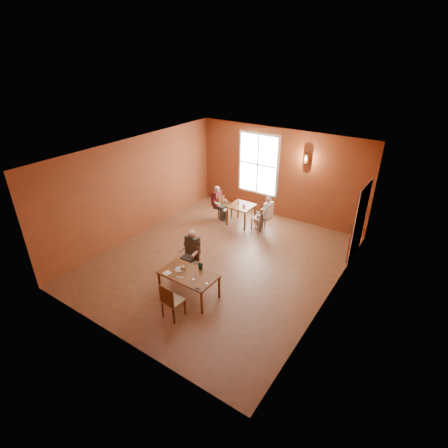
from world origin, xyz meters
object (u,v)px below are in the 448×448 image
Objects in this scene: second_table at (241,215)px; diner_maroon at (224,203)px; chair_diner_main at (190,262)px; chair_diner_white at (259,218)px; main_table at (189,285)px; diner_main at (189,257)px; diner_white at (260,213)px; chair_empty at (173,300)px; chair_diner_maroon at (225,208)px.

diner_maroon is at bearing 180.00° from second_table.
chair_diner_main is 1.04× the size of chair_diner_white.
diner_main is (-0.50, 0.62, 0.27)m from main_table.
chair_diner_main is at bearing 175.68° from diner_white.
diner_main is 1.35× the size of chair_empty.
main_table is 0.75m from chair_empty.
second_table is 0.65m from chair_diner_white.
chair_diner_main is at bearing 19.12° from diner_maroon.
chair_diner_maroon is at bearing 112.28° from main_table.
chair_diner_maroon is at bearing 90.00° from diner_maroon.
chair_diner_white is at bearing 90.00° from diner_white.
second_table is 0.72m from diner_white.
main_table is at bearing -176.20° from diner_white.
second_table is (-0.94, 3.87, 0.02)m from main_table.
chair_empty is at bearing 20.74° from chair_diner_maroon.
diner_white is 1.36m from diner_maroon.
chair_empty is at bearing -76.65° from second_table.
diner_main is at bearing 18.48° from chair_diner_maroon.
chair_diner_white reaches higher than main_table.
diner_maroon is (-0.68, 0.00, 0.23)m from second_table.
diner_white is (0.24, 3.22, 0.15)m from chair_diner_main.
diner_maroon reaches higher than chair_diner_main.
diner_white reaches higher than chair_diner_maroon.
main_table is at bearing 22.28° from chair_diner_maroon.
diner_white is 1.00× the size of diner_maroon.
chair_diner_maroon is at bearing -71.36° from chair_diner_main.
chair_diner_white is at bearing -93.75° from diner_main.
chair_diner_main is 3.23m from diner_white.
main_table is 4.19m from chair_diner_maroon.
chair_diner_main is 1.03× the size of chair_diner_maroon.
chair_diner_main reaches higher than main_table.
diner_main is at bearing 128.88° from main_table.
chair_diner_main is 3.25m from second_table.
chair_diner_main is 1.53m from chair_empty.
diner_main reaches higher than diner_white.
second_table is at bearing 90.00° from diner_maroon.
chair_diner_main is at bearing -82.28° from second_table.
chair_diner_main is 0.70× the size of diner_main.
diner_main is 3.26m from chair_diner_white.
diner_white is (-0.26, 3.87, 0.25)m from main_table.
chair_diner_white is at bearing -93.78° from chair_diner_main.
chair_diner_maroon is (-1.09, 3.25, -0.19)m from diner_main.
second_table is at bearing 90.00° from diner_white.
diner_maroon is (-1.12, 3.25, -0.02)m from diner_main.
chair_empty is 4.92m from chair_diner_maroon.
diner_white reaches higher than second_table.
diner_white is at bearing -94.28° from diner_main.
chair_empty is at bearing 21.07° from diner_maroon.
main_table is 3.88m from chair_diner_white.
chair_diner_main is 0.73× the size of diner_maroon.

